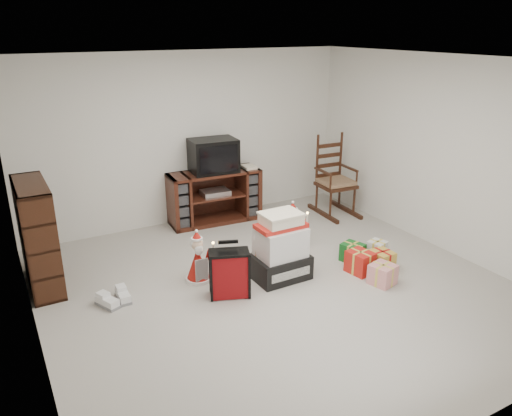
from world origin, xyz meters
The scene contains 13 objects.
room centered at (0.00, 0.00, 1.25)m, with size 5.01×5.01×2.51m.
tv_stand centered at (0.25, 2.22, 0.39)m, with size 1.40×0.57×0.78m.
bookshelf centered at (-2.30, 1.36, 0.59)m, with size 0.33×1.00×1.22m.
rocking_chair centered at (2.05, 1.67, 0.44)m, with size 0.57×0.89×1.29m.
gift_pile centered at (0.16, 0.19, 0.35)m, with size 0.64×0.47×0.80m.
red_suitcase centered at (-0.54, 0.10, 0.27)m, with size 0.46×0.35×0.63m.
stocking centered at (0.00, 0.28, 0.28)m, with size 0.26×0.11×0.56m, color #0B6A0B, non-canonical shape.
teddy_bear centered at (0.47, 0.33, 0.16)m, with size 0.25×0.22×0.36m.
santa_figurine centered at (0.75, 0.84, 0.25)m, with size 0.32×0.30×0.65m.
mrs_claus_figurine centered at (-0.71, 0.59, 0.24)m, with size 0.31×0.29×0.63m.
sneaker_pair centered at (-1.70, 0.55, 0.05)m, with size 0.36×0.31×0.10m.
gift_cluster centered at (1.22, -0.16, 0.13)m, with size 0.75×0.85×0.26m.
crt_television centered at (0.25, 2.22, 1.03)m, with size 0.71×0.54×0.49m.
Camera 1 is at (-2.65, -4.29, 2.83)m, focal length 35.00 mm.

